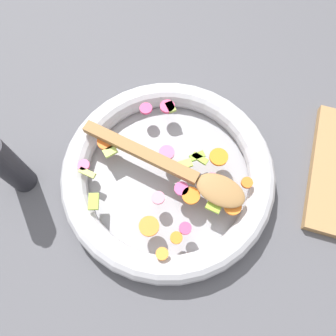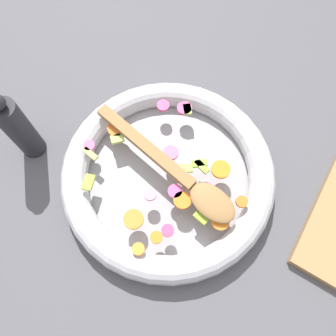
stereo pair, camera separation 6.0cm
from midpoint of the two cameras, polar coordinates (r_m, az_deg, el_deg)
ground_plane at (r=0.65m, az=2.64°, el=-2.02°), size 4.00×4.00×0.00m
skillet at (r=0.63m, az=2.72°, el=-1.31°), size 0.41×0.41×0.05m
chopped_vegetables at (r=0.59m, az=3.25°, el=-1.80°), size 0.31×0.32×0.01m
wooden_spoon at (r=0.58m, az=4.50°, el=-1.20°), size 0.10×0.32×0.01m
pepper_mill at (r=0.65m, az=-22.21°, el=6.09°), size 0.05×0.05×0.18m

